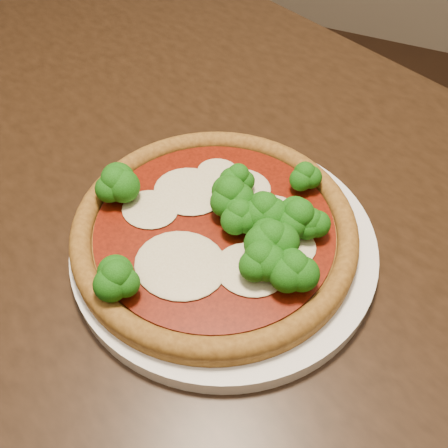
% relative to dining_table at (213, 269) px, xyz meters
% --- Properties ---
extents(dining_table, '(1.54, 1.29, 0.75)m').
position_rel_dining_table_xyz_m(dining_table, '(0.00, 0.00, 0.00)').
color(dining_table, black).
rests_on(dining_table, floor).
extents(plate, '(0.30, 0.30, 0.02)m').
position_rel_dining_table_xyz_m(plate, '(0.03, -0.03, 0.10)').
color(plate, white).
rests_on(plate, dining_table).
extents(pizza, '(0.28, 0.28, 0.06)m').
position_rel_dining_table_xyz_m(pizza, '(0.03, -0.03, 0.13)').
color(pizza, '#8E5F22').
rests_on(pizza, plate).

